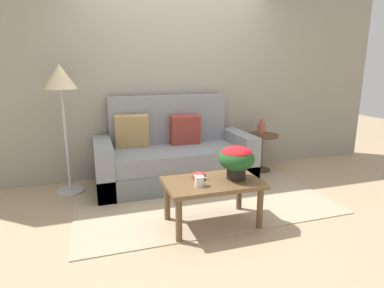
{
  "coord_description": "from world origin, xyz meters",
  "views": [
    {
      "loc": [
        -1.14,
        -3.18,
        1.47
      ],
      "look_at": [
        -0.11,
        0.0,
        0.66
      ],
      "focal_mm": 29.76,
      "sensor_mm": 36.0,
      "label": 1
    }
  ],
  "objects_px": {
    "side_table": "(261,146)",
    "floor_lamp": "(61,88)",
    "snack_bowl": "(199,175)",
    "potted_plant": "(237,159)",
    "coffee_mug": "(200,181)",
    "coffee_table": "(213,188)",
    "couch": "(174,157)",
    "table_vase": "(261,128)"
  },
  "relations": [
    {
      "from": "floor_lamp",
      "to": "side_table",
      "type": "bearing_deg",
      "value": 0.68
    },
    {
      "from": "coffee_table",
      "to": "coffee_mug",
      "type": "xyz_separation_m",
      "value": [
        -0.16,
        -0.08,
        0.11
      ]
    },
    {
      "from": "coffee_table",
      "to": "couch",
      "type": "bearing_deg",
      "value": 92.59
    },
    {
      "from": "potted_plant",
      "to": "snack_bowl",
      "type": "height_order",
      "value": "potted_plant"
    },
    {
      "from": "coffee_table",
      "to": "side_table",
      "type": "height_order",
      "value": "side_table"
    },
    {
      "from": "couch",
      "to": "table_vase",
      "type": "height_order",
      "value": "couch"
    },
    {
      "from": "coffee_table",
      "to": "table_vase",
      "type": "height_order",
      "value": "table_vase"
    },
    {
      "from": "table_vase",
      "to": "coffee_table",
      "type": "bearing_deg",
      "value": -133.87
    },
    {
      "from": "floor_lamp",
      "to": "table_vase",
      "type": "relative_size",
      "value": 6.63
    },
    {
      "from": "side_table",
      "to": "snack_bowl",
      "type": "bearing_deg",
      "value": -138.11
    },
    {
      "from": "couch",
      "to": "snack_bowl",
      "type": "xyz_separation_m",
      "value": [
        -0.05,
        -1.15,
        0.14
      ]
    },
    {
      "from": "couch",
      "to": "side_table",
      "type": "height_order",
      "value": "couch"
    },
    {
      "from": "coffee_table",
      "to": "floor_lamp",
      "type": "relative_size",
      "value": 0.59
    },
    {
      "from": "couch",
      "to": "coffee_table",
      "type": "height_order",
      "value": "couch"
    },
    {
      "from": "coffee_mug",
      "to": "snack_bowl",
      "type": "xyz_separation_m",
      "value": [
        0.05,
        0.17,
        -0.01
      ]
    },
    {
      "from": "couch",
      "to": "potted_plant",
      "type": "relative_size",
      "value": 5.82
    },
    {
      "from": "floor_lamp",
      "to": "table_vase",
      "type": "xyz_separation_m",
      "value": [
        2.57,
        0.02,
        -0.61
      ]
    },
    {
      "from": "coffee_table",
      "to": "coffee_mug",
      "type": "distance_m",
      "value": 0.21
    },
    {
      "from": "potted_plant",
      "to": "floor_lamp",
      "type": "bearing_deg",
      "value": 140.62
    },
    {
      "from": "potted_plant",
      "to": "side_table",
      "type": "bearing_deg",
      "value": 52.22
    },
    {
      "from": "floor_lamp",
      "to": "coffee_mug",
      "type": "bearing_deg",
      "value": -49.07
    },
    {
      "from": "side_table",
      "to": "couch",
      "type": "bearing_deg",
      "value": -176.81
    },
    {
      "from": "floor_lamp",
      "to": "snack_bowl",
      "type": "distance_m",
      "value": 1.87
    },
    {
      "from": "side_table",
      "to": "table_vase",
      "type": "height_order",
      "value": "table_vase"
    },
    {
      "from": "coffee_table",
      "to": "coffee_mug",
      "type": "relative_size",
      "value": 6.95
    },
    {
      "from": "table_vase",
      "to": "couch",
      "type": "bearing_deg",
      "value": -177.46
    },
    {
      "from": "snack_bowl",
      "to": "table_vase",
      "type": "distance_m",
      "value": 1.81
    },
    {
      "from": "coffee_mug",
      "to": "snack_bowl",
      "type": "relative_size",
      "value": 0.93
    },
    {
      "from": "potted_plant",
      "to": "coffee_mug",
      "type": "distance_m",
      "value": 0.42
    },
    {
      "from": "couch",
      "to": "coffee_table",
      "type": "bearing_deg",
      "value": -87.41
    },
    {
      "from": "couch",
      "to": "floor_lamp",
      "type": "distance_m",
      "value": 1.57
    },
    {
      "from": "coffee_table",
      "to": "snack_bowl",
      "type": "xyz_separation_m",
      "value": [
        -0.11,
        0.08,
        0.11
      ]
    },
    {
      "from": "couch",
      "to": "potted_plant",
      "type": "height_order",
      "value": "couch"
    },
    {
      "from": "couch",
      "to": "table_vase",
      "type": "xyz_separation_m",
      "value": [
        1.29,
        0.06,
        0.3
      ]
    },
    {
      "from": "coffee_table",
      "to": "potted_plant",
      "type": "bearing_deg",
      "value": -3.25
    },
    {
      "from": "couch",
      "to": "table_vase",
      "type": "relative_size",
      "value": 8.66
    },
    {
      "from": "floor_lamp",
      "to": "snack_bowl",
      "type": "relative_size",
      "value": 10.92
    },
    {
      "from": "side_table",
      "to": "floor_lamp",
      "type": "height_order",
      "value": "floor_lamp"
    },
    {
      "from": "coffee_mug",
      "to": "snack_bowl",
      "type": "bearing_deg",
      "value": 73.57
    },
    {
      "from": "coffee_mug",
      "to": "table_vase",
      "type": "xyz_separation_m",
      "value": [
        1.39,
        1.37,
        0.15
      ]
    },
    {
      "from": "side_table",
      "to": "table_vase",
      "type": "relative_size",
      "value": 2.38
    },
    {
      "from": "coffee_table",
      "to": "snack_bowl",
      "type": "bearing_deg",
      "value": 142.22
    }
  ]
}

